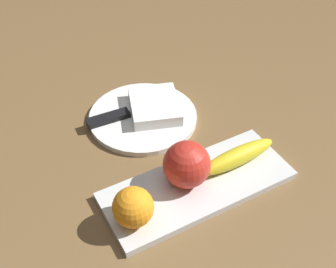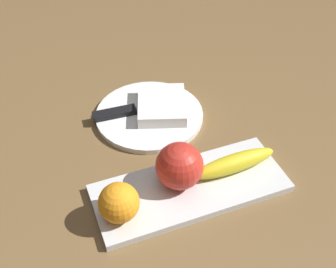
{
  "view_description": "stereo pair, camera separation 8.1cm",
  "coord_description": "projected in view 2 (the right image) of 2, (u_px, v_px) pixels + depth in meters",
  "views": [
    {
      "loc": [
        -0.27,
        -0.41,
        0.59
      ],
      "look_at": [
        0.02,
        0.12,
        0.04
      ],
      "focal_mm": 46.13,
      "sensor_mm": 36.0,
      "label": 1
    },
    {
      "loc": [
        -0.2,
        -0.44,
        0.59
      ],
      "look_at": [
        0.02,
        0.12,
        0.04
      ],
      "focal_mm": 46.13,
      "sensor_mm": 36.0,
      "label": 2
    }
  ],
  "objects": [
    {
      "name": "dinner_plate",
      "position": [
        149.0,
        115.0,
        0.91
      ],
      "size": [
        0.23,
        0.23,
        0.01
      ],
      "primitive_type": "cylinder",
      "color": "white",
      "rests_on": "ground_plane"
    },
    {
      "name": "folded_napkin",
      "position": [
        162.0,
        105.0,
        0.9
      ],
      "size": [
        0.13,
        0.15,
        0.03
      ],
      "primitive_type": "cube",
      "rotation": [
        0.0,
        0.0,
        -0.33
      ],
      "color": "white",
      "rests_on": "dinner_plate"
    },
    {
      "name": "apple",
      "position": [
        182.0,
        165.0,
        0.73
      ],
      "size": [
        0.08,
        0.08,
        0.08
      ],
      "primitive_type": "sphere",
      "color": "red",
      "rests_on": "fruit_tray"
    },
    {
      "name": "fruit_tray",
      "position": [
        190.0,
        188.0,
        0.76
      ],
      "size": [
        0.34,
        0.13,
        0.01
      ],
      "primitive_type": "cube",
      "color": "silver",
      "rests_on": "ground_plane"
    },
    {
      "name": "knife",
      "position": [
        122.0,
        112.0,
        0.9
      ],
      "size": [
        0.18,
        0.03,
        0.01
      ],
      "rotation": [
        0.0,
        0.0,
        -0.06
      ],
      "color": "silver",
      "rests_on": "dinner_plate"
    },
    {
      "name": "banana",
      "position": [
        234.0,
        163.0,
        0.77
      ],
      "size": [
        0.16,
        0.04,
        0.03
      ],
      "primitive_type": "ellipsoid",
      "rotation": [
        0.0,
        0.0,
        3.18
      ],
      "color": "yellow",
      "rests_on": "fruit_tray"
    },
    {
      "name": "ground_plane",
      "position": [
        184.0,
        196.0,
        0.75
      ],
      "size": [
        2.4,
        2.4,
        0.0
      ],
      "primitive_type": "plane",
      "color": "brown"
    },
    {
      "name": "orange_near_apple",
      "position": [
        119.0,
        203.0,
        0.68
      ],
      "size": [
        0.07,
        0.07,
        0.07
      ],
      "primitive_type": "sphere",
      "color": "orange",
      "rests_on": "fruit_tray"
    }
  ]
}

